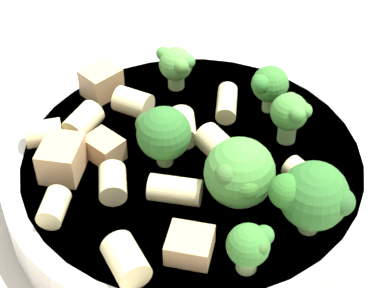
{
  "coord_description": "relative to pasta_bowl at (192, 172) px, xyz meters",
  "views": [
    {
      "loc": [
        0.25,
        0.13,
        0.3
      ],
      "look_at": [
        0.0,
        0.0,
        0.04
      ],
      "focal_mm": 60.0,
      "sensor_mm": 36.0,
      "label": 1
    }
  ],
  "objects": [
    {
      "name": "ground_plane",
      "position": [
        0.0,
        0.0,
        -0.02
      ],
      "size": [
        2.0,
        2.0,
        0.0
      ],
      "primitive_type": "plane",
      "color": "#BCB29E"
    },
    {
      "name": "pasta_bowl",
      "position": [
        0.0,
        0.0,
        0.0
      ],
      "size": [
        0.23,
        0.23,
        0.03
      ],
      "color": "silver",
      "rests_on": "ground_plane"
    },
    {
      "name": "broccoli_floret_0",
      "position": [
        0.01,
        -0.01,
        0.04
      ],
      "size": [
        0.03,
        0.03,
        0.04
      ],
      "color": "#84AD60",
      "rests_on": "pasta_bowl"
    },
    {
      "name": "broccoli_floret_1",
      "position": [
        -0.06,
        -0.04,
        0.03
      ],
      "size": [
        0.02,
        0.03,
        0.03
      ],
      "color": "#93B766",
      "rests_on": "pasta_bowl"
    },
    {
      "name": "broccoli_floret_2",
      "position": [
        0.02,
        0.04,
        0.04
      ],
      "size": [
        0.04,
        0.04,
        0.04
      ],
      "color": "#9EC175",
      "rests_on": "pasta_bowl"
    },
    {
      "name": "broccoli_floret_3",
      "position": [
        0.02,
        0.08,
        0.04
      ],
      "size": [
        0.04,
        0.04,
        0.04
      ],
      "color": "#84AD60",
      "rests_on": "pasta_bowl"
    },
    {
      "name": "broccoli_floret_4",
      "position": [
        -0.04,
        0.05,
        0.04
      ],
      "size": [
        0.02,
        0.03,
        0.03
      ],
      "color": "#84AD60",
      "rests_on": "pasta_bowl"
    },
    {
      "name": "broccoli_floret_5",
      "position": [
        -0.06,
        0.02,
        0.03
      ],
      "size": [
        0.03,
        0.02,
        0.03
      ],
      "color": "#93B766",
      "rests_on": "pasta_bowl"
    },
    {
      "name": "broccoli_floret_6",
      "position": [
        0.06,
        0.06,
        0.03
      ],
      "size": [
        0.02,
        0.02,
        0.03
      ],
      "color": "#93B766",
      "rests_on": "pasta_bowl"
    },
    {
      "name": "rigatoni_0",
      "position": [
        0.08,
        -0.04,
        0.02
      ],
      "size": [
        0.02,
        0.02,
        0.01
      ],
      "primitive_type": "cylinder",
      "rotation": [
        1.57,
        0.0,
        1.91
      ],
      "color": "beige",
      "rests_on": "pasta_bowl"
    },
    {
      "name": "rigatoni_1",
      "position": [
        0.01,
        -0.07,
        0.02
      ],
      "size": [
        0.03,
        0.02,
        0.02
      ],
      "primitive_type": "cylinder",
      "rotation": [
        1.57,
        0.0,
        1.59
      ],
      "color": "beige",
      "rests_on": "pasta_bowl"
    },
    {
      "name": "rigatoni_2",
      "position": [
        0.09,
        0.01,
        0.02
      ],
      "size": [
        0.03,
        0.03,
        0.02
      ],
      "primitive_type": "cylinder",
      "rotation": [
        1.57,
        0.0,
        2.54
      ],
      "color": "beige",
      "rests_on": "pasta_bowl"
    },
    {
      "name": "rigatoni_3",
      "position": [
        0.05,
        -0.03,
        0.02
      ],
      "size": [
        0.03,
        0.03,
        0.02
      ],
      "primitive_type": "cylinder",
      "rotation": [
        1.57,
        0.0,
        2.16
      ],
      "color": "beige",
      "rests_on": "pasta_bowl"
    },
    {
      "name": "rigatoni_4",
      "position": [
        -0.01,
        0.07,
        0.02
      ],
      "size": [
        0.02,
        0.03,
        0.01
      ],
      "primitive_type": "cylinder",
      "rotation": [
        1.57,
        0.0,
        2.69
      ],
      "color": "beige",
      "rests_on": "pasta_bowl"
    },
    {
      "name": "rigatoni_5",
      "position": [
        -0.05,
        0.0,
        0.02
      ],
      "size": [
        0.03,
        0.02,
        0.01
      ],
      "primitive_type": "cylinder",
      "rotation": [
        1.57,
        0.0,
        1.96
      ],
      "color": "beige",
      "rests_on": "pasta_bowl"
    },
    {
      "name": "rigatoni_6",
      "position": [
        -0.01,
        0.02,
        0.02
      ],
      "size": [
        0.03,
        0.03,
        0.02
      ],
      "primitive_type": "cylinder",
      "rotation": [
        1.57,
        0.0,
        2.65
      ],
      "color": "beige",
      "rests_on": "pasta_bowl"
    },
    {
      "name": "rigatoni_7",
      "position": [
        0.04,
        0.01,
        0.02
      ],
      "size": [
        0.02,
        0.03,
        0.02
      ],
      "primitive_type": "cylinder",
      "rotation": [
        1.57,
        0.0,
        0.3
      ],
      "color": "beige",
      "rests_on": "pasta_bowl"
    },
    {
      "name": "rigatoni_8",
      "position": [
        -0.02,
        -0.05,
        0.02
      ],
      "size": [
        0.02,
        0.02,
        0.02
      ],
      "primitive_type": "cylinder",
      "rotation": [
        1.57,
        0.0,
        0.02
      ],
      "color": "beige",
      "rests_on": "pasta_bowl"
    },
    {
      "name": "rigatoni_9",
      "position": [
        0.03,
        -0.09,
        0.02
      ],
      "size": [
        0.03,
        0.03,
        0.02
      ],
      "primitive_type": "cylinder",
      "rotation": [
        1.57,
        0.0,
        0.72
      ],
      "color": "beige",
      "rests_on": "pasta_bowl"
    },
    {
      "name": "rigatoni_10",
      "position": [
        -0.01,
        -0.01,
        0.02
      ],
      "size": [
        0.03,
        0.03,
        0.02
      ],
      "primitive_type": "cylinder",
      "rotation": [
        1.57,
        0.0,
        2.13
      ],
      "color": "beige",
      "rests_on": "pasta_bowl"
    },
    {
      "name": "chicken_chunk_0",
      "position": [
        -0.03,
        -0.08,
        0.02
      ],
      "size": [
        0.03,
        0.03,
        0.02
      ],
      "primitive_type": "cube",
      "rotation": [
        0.0,
        0.0,
        2.83
      ],
      "color": "tan",
      "rests_on": "pasta_bowl"
    },
    {
      "name": "chicken_chunk_1",
      "position": [
        0.03,
        -0.05,
        0.02
      ],
      "size": [
        0.02,
        0.02,
        0.02
      ],
      "primitive_type": "cube",
      "rotation": [
        0.0,
        0.0,
        1.33
      ],
      "color": "tan",
      "rests_on": "pasta_bowl"
    },
    {
      "name": "chicken_chunk_2",
      "position": [
        0.07,
        0.03,
        0.02
      ],
      "size": [
        0.03,
        0.03,
        0.01
      ],
      "primitive_type": "cube",
      "rotation": [
        0.0,
        0.0,
        1.83
      ],
      "color": "tan",
      "rests_on": "pasta_bowl"
    },
    {
      "name": "chicken_chunk_3",
      "position": [
        0.05,
        -0.06,
        0.02
      ],
      "size": [
        0.03,
        0.03,
        0.02
      ],
      "primitive_type": "cube",
      "rotation": [
        0.0,
        0.0,
        0.3
      ],
      "color": "tan",
      "rests_on": "pasta_bowl"
    }
  ]
}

